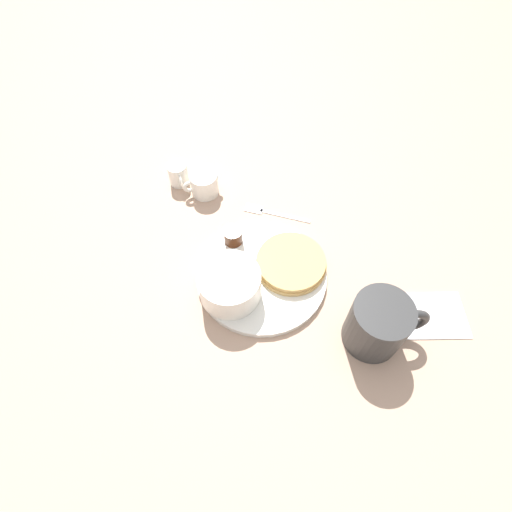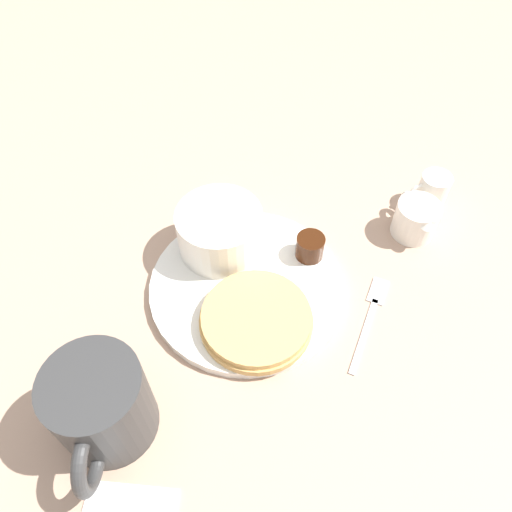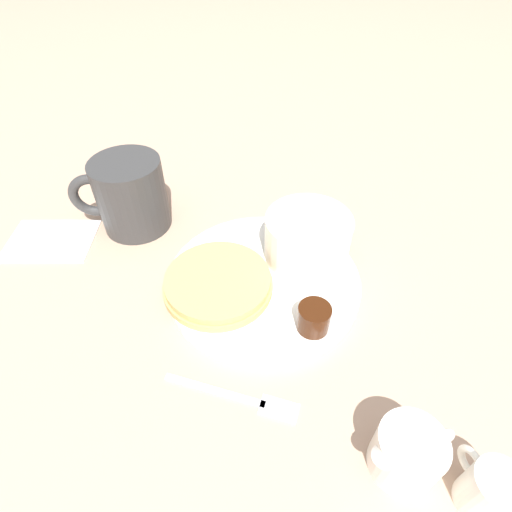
{
  "view_description": "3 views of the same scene",
  "coord_description": "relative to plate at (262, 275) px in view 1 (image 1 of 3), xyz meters",
  "views": [
    {
      "loc": [
        0.06,
        0.36,
        0.63
      ],
      "look_at": [
        0.01,
        -0.02,
        0.05
      ],
      "focal_mm": 28.0,
      "sensor_mm": 36.0,
      "label": 1
    },
    {
      "loc": [
        -0.34,
        0.0,
        0.5
      ],
      "look_at": [
        0.01,
        -0.01,
        0.05
      ],
      "focal_mm": 35.0,
      "sensor_mm": 36.0,
      "label": 2
    },
    {
      "loc": [
        -0.05,
        -0.32,
        0.37
      ],
      "look_at": [
        -0.01,
        0.02,
        0.03
      ],
      "focal_mm": 28.0,
      "sensor_mm": 36.0,
      "label": 3
    }
  ],
  "objects": [
    {
      "name": "plate",
      "position": [
        0.0,
        0.0,
        0.0
      ],
      "size": [
        0.23,
        0.23,
        0.01
      ],
      "color": "white",
      "rests_on": "ground_plane"
    },
    {
      "name": "coffee_mug",
      "position": [
        -0.16,
        0.14,
        0.04
      ],
      "size": [
        0.13,
        0.09,
        0.1
      ],
      "color": "#333333",
      "rests_on": "ground_plane"
    },
    {
      "name": "napkin",
      "position": [
        -0.28,
        0.12,
        -0.0
      ],
      "size": [
        0.12,
        0.1,
        0.0
      ],
      "color": "white",
      "rests_on": "ground_plane"
    },
    {
      "name": "butter_ramekin",
      "position": [
        0.08,
        0.03,
        0.02
      ],
      "size": [
        0.04,
        0.04,
        0.04
      ],
      "color": "white",
      "rests_on": "plate"
    },
    {
      "name": "ground_plane",
      "position": [
        0.0,
        0.0,
        -0.01
      ],
      "size": [
        4.0,
        4.0,
        0.0
      ],
      "primitive_type": "plane",
      "color": "tan"
    },
    {
      "name": "bowl",
      "position": [
        0.06,
        0.03,
        0.04
      ],
      "size": [
        0.11,
        0.11,
        0.06
      ],
      "color": "white",
      "rests_on": "plate"
    },
    {
      "name": "creamer_pitcher_far",
      "position": [
        0.14,
        -0.26,
        0.02
      ],
      "size": [
        0.04,
        0.06,
        0.05
      ],
      "color": "white",
      "rests_on": "ground_plane"
    },
    {
      "name": "fork",
      "position": [
        -0.04,
        -0.15,
        -0.0
      ],
      "size": [
        0.13,
        0.07,
        0.0
      ],
      "color": "silver",
      "rests_on": "ground_plane"
    },
    {
      "name": "syrup_cup",
      "position": [
        0.04,
        -0.08,
        0.02
      ],
      "size": [
        0.04,
        0.04,
        0.03
      ],
      "color": "#38190A",
      "rests_on": "plate"
    },
    {
      "name": "creamer_pitcher_near",
      "position": [
        0.09,
        -0.22,
        0.02
      ],
      "size": [
        0.08,
        0.06,
        0.05
      ],
      "color": "white",
      "rests_on": "ground_plane"
    },
    {
      "name": "pancake_stack",
      "position": [
        -0.05,
        -0.01,
        0.01
      ],
      "size": [
        0.13,
        0.13,
        0.02
      ],
      "color": "tan",
      "rests_on": "plate"
    }
  ]
}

